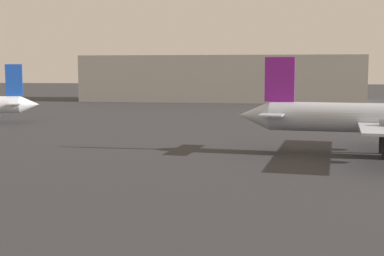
{
  "coord_description": "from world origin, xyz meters",
  "views": [
    {
      "loc": [
        3.73,
        -11.53,
        8.34
      ],
      "look_at": [
        -4.74,
        45.0,
        2.12
      ],
      "focal_mm": 50.73,
      "sensor_mm": 36.0,
      "label": 1
    }
  ],
  "objects": [
    {
      "name": "terminal_building",
      "position": [
        -9.93,
        132.48,
        5.91
      ],
      "size": [
        71.56,
        21.54,
        11.82
      ],
      "primitive_type": "cube",
      "color": "#B7B7B2",
      "rests_on": "ground_plane"
    }
  ]
}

